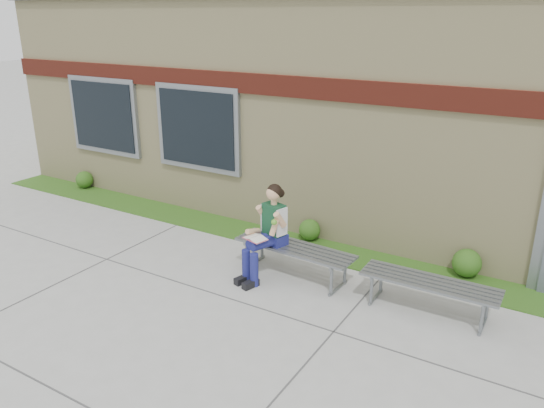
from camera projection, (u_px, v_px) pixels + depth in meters
The scene contains 9 objects.
ground at pixel (244, 328), 6.65m from camera, with size 80.00×80.00×0.00m, color #9E9E99.
grass_strip at pixel (332, 252), 8.75m from camera, with size 16.00×0.80×0.02m, color #235115.
school_building at pixel (406, 98), 10.77m from camera, with size 16.20×6.22×4.20m.
bench_left at pixel (294, 253), 7.86m from camera, with size 1.89×0.64×0.48m.
bench_right at pixel (429, 288), 6.89m from camera, with size 1.77×0.51×0.46m.
girl at pixel (267, 230), 7.73m from camera, with size 0.56×0.89×1.42m.
shrub_west at pixel (84, 180), 11.91m from camera, with size 0.38×0.38×0.38m, color #235115.
shrub_mid at pixel (310, 230), 9.15m from camera, with size 0.37×0.37×0.37m, color #235115.
shrub_east at pixel (467, 263), 7.87m from camera, with size 0.43×0.43×0.43m, color #235115.
Camera 1 is at (3.26, -4.73, 3.71)m, focal length 35.00 mm.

